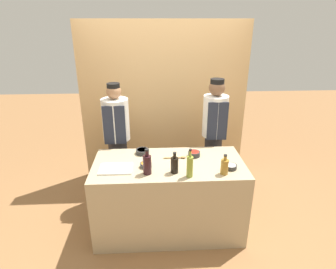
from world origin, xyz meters
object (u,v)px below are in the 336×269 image
at_px(sauce_bowl_red, 194,154).
at_px(chef_left, 117,140).
at_px(sauce_bowl_yellow, 143,151).
at_px(sauce_bowl_white, 231,167).
at_px(cutting_board, 116,169).
at_px(chef_right, 214,135).
at_px(wooden_spoon, 178,157).
at_px(bottle_wine, 147,164).
at_px(sauce_bowl_orange, 146,165).
at_px(bottle_vinegar, 225,166).
at_px(bottle_oil, 190,166).
at_px(bottle_soy, 175,165).

bearing_deg(sauce_bowl_red, chef_left, 151.19).
relative_size(sauce_bowl_yellow, sauce_bowl_white, 1.21).
relative_size(cutting_board, chef_right, 0.21).
xyz_separation_m(wooden_spoon, chef_left, (-0.77, 0.58, -0.00)).
height_order(sauce_bowl_yellow, sauce_bowl_red, sauce_bowl_red).
bearing_deg(chef_left, bottle_wine, -65.33).
xyz_separation_m(sauce_bowl_red, chef_right, (0.34, 0.53, 0.01)).
relative_size(sauce_bowl_white, bottle_wine, 0.47).
height_order(sauce_bowl_yellow, chef_right, chef_right).
height_order(sauce_bowl_orange, sauce_bowl_yellow, sauce_bowl_yellow).
height_order(bottle_vinegar, chef_left, chef_left).
bearing_deg(bottle_oil, bottle_soy, 148.35).
xyz_separation_m(sauce_bowl_yellow, bottle_wine, (0.06, -0.48, 0.08)).
bearing_deg(bottle_oil, sauce_bowl_white, 16.70).
bearing_deg(chef_left, sauce_bowl_red, -28.81).
distance_m(bottle_wine, bottle_soy, 0.29).
xyz_separation_m(bottle_vinegar, bottle_wine, (-0.80, 0.05, 0.02)).
height_order(sauce_bowl_red, bottle_vinegar, bottle_vinegar).
height_order(bottle_wine, chef_right, chef_right).
relative_size(sauce_bowl_orange, bottle_wine, 0.45).
bearing_deg(sauce_bowl_orange, bottle_wine, -83.07).
xyz_separation_m(bottle_soy, wooden_spoon, (0.07, 0.32, -0.08)).
xyz_separation_m(bottle_oil, chef_left, (-0.85, 0.99, -0.11)).
relative_size(bottle_vinegar, wooden_spoon, 0.85).
bearing_deg(chef_left, sauce_bowl_orange, -62.46).
xyz_separation_m(bottle_oil, chef_right, (0.46, 0.99, -0.08)).
bearing_deg(bottle_oil, bottle_wine, 168.91).
xyz_separation_m(cutting_board, bottle_oil, (0.77, -0.18, 0.11)).
relative_size(sauce_bowl_yellow, wooden_spoon, 0.62).
bearing_deg(sauce_bowl_orange, bottle_soy, -23.99).
bearing_deg(chef_right, wooden_spoon, -132.97).
xyz_separation_m(sauce_bowl_white, bottle_soy, (-0.61, -0.05, 0.07)).
relative_size(bottle_soy, chef_right, 0.14).
height_order(sauce_bowl_white, cutting_board, sauce_bowl_white).
distance_m(bottle_vinegar, bottle_wine, 0.80).
bearing_deg(bottle_soy, wooden_spoon, 78.10).
distance_m(sauce_bowl_yellow, bottle_vinegar, 1.02).
bearing_deg(bottle_vinegar, chef_right, 84.60).
relative_size(sauce_bowl_red, chef_left, 0.09).
relative_size(bottle_wine, chef_left, 0.17).
relative_size(bottle_wine, bottle_soy, 1.19).
height_order(sauce_bowl_orange, sauce_bowl_red, sauce_bowl_red).
bearing_deg(sauce_bowl_orange, bottle_vinegar, -13.18).
xyz_separation_m(sauce_bowl_orange, bottle_soy, (0.30, -0.13, 0.06)).
relative_size(bottle_vinegar, chef_left, 0.13).
xyz_separation_m(sauce_bowl_orange, sauce_bowl_yellow, (-0.05, 0.34, 0.00)).
height_order(sauce_bowl_yellow, sauce_bowl_white, sauce_bowl_yellow).
xyz_separation_m(sauce_bowl_red, wooden_spoon, (-0.19, -0.05, -0.02)).
bearing_deg(bottle_vinegar, sauce_bowl_white, 47.10).
bearing_deg(chef_right, bottle_vinegar, -95.40).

